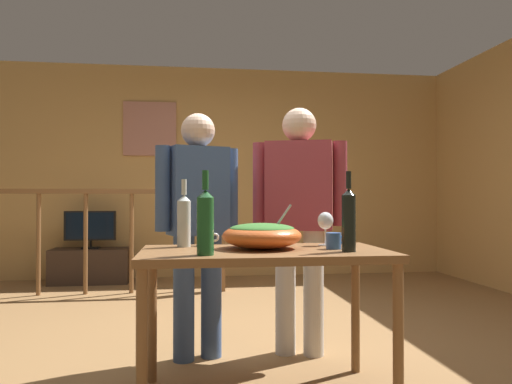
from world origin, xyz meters
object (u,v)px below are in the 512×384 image
(wine_bottle_clear, at_px, (184,219))
(person_standing_right, at_px, (299,208))
(serving_table, at_px, (264,267))
(salad_bowl, at_px, (262,234))
(wine_bottle_dark, at_px, (349,219))
(mug_blue, at_px, (334,241))
(mug_white, at_px, (206,238))
(flat_screen_tv, at_px, (90,226))
(wine_glass, at_px, (325,222))
(stair_railing, at_px, (130,227))
(framed_picture, at_px, (150,129))
(wine_bottle_green, at_px, (205,221))
(person_standing_left, at_px, (198,216))
(tv_console, at_px, (91,266))

(wine_bottle_clear, xyz_separation_m, person_standing_right, (0.73, 0.44, 0.05))
(serving_table, distance_m, salad_bowl, 0.17)
(serving_table, distance_m, wine_bottle_dark, 0.48)
(mug_blue, xyz_separation_m, mug_white, (-0.64, 0.26, -0.00))
(flat_screen_tv, relative_size, salad_bowl, 1.44)
(wine_glass, height_order, person_standing_right, person_standing_right)
(salad_bowl, distance_m, mug_blue, 0.37)
(stair_railing, distance_m, wine_glass, 3.04)
(framed_picture, relative_size, wine_bottle_green, 1.76)
(serving_table, distance_m, wine_bottle_green, 0.44)
(mug_blue, relative_size, person_standing_left, 0.07)
(salad_bowl, height_order, person_standing_right, person_standing_right)
(wine_bottle_green, distance_m, wine_bottle_clear, 0.42)
(framed_picture, xyz_separation_m, serving_table, (0.88, -3.87, -1.22))
(salad_bowl, height_order, mug_white, salad_bowl)
(wine_bottle_clear, xyz_separation_m, mug_white, (0.12, 0.05, -0.10))
(stair_railing, xyz_separation_m, serving_table, (1.00, -2.88, -0.04))
(tv_console, xyz_separation_m, mug_white, (1.26, -3.33, 0.58))
(flat_screen_tv, xyz_separation_m, person_standing_right, (1.86, -2.90, 0.27))
(tv_console, relative_size, mug_blue, 7.95)
(salad_bowl, xyz_separation_m, person_standing_right, (0.33, 0.60, 0.12))
(salad_bowl, xyz_separation_m, wine_glass, (0.37, 0.12, 0.05))
(tv_console, height_order, wine_bottle_clear, wine_bottle_clear)
(serving_table, relative_size, mug_white, 11.28)
(wine_bottle_dark, distance_m, person_standing_right, 0.79)
(wine_glass, relative_size, wine_bottle_clear, 0.51)
(flat_screen_tv, distance_m, serving_table, 3.86)
(wine_bottle_green, bearing_deg, flat_screen_tv, 108.26)
(stair_railing, xyz_separation_m, wine_bottle_dark, (1.40, -3.02, 0.20))
(wine_bottle_green, xyz_separation_m, person_standing_left, (-0.02, 0.85, -0.01))
(wine_bottle_clear, bearing_deg, wine_bottle_green, -75.83)
(tv_console, distance_m, person_standing_left, 3.25)
(mug_white, relative_size, person_standing_left, 0.07)
(stair_railing, xyz_separation_m, mug_white, (0.72, -2.63, 0.09))
(wine_bottle_dark, relative_size, person_standing_left, 0.25)
(flat_screen_tv, height_order, wine_bottle_dark, wine_bottle_dark)
(mug_blue, relative_size, mug_white, 1.04)
(flat_screen_tv, bearing_deg, person_standing_right, -57.30)
(framed_picture, xyz_separation_m, wine_bottle_dark, (1.27, -4.01, -0.98))
(mug_blue, bearing_deg, wine_glass, 88.04)
(wine_bottle_dark, height_order, mug_blue, wine_bottle_dark)
(person_standing_left, height_order, person_standing_right, person_standing_right)
(salad_bowl, distance_m, wine_bottle_clear, 0.43)
(stair_railing, bearing_deg, person_standing_right, -59.27)
(framed_picture, bearing_deg, wine_bottle_dark, -72.43)
(salad_bowl, xyz_separation_m, wine_bottle_green, (-0.30, -0.25, 0.08))
(tv_console, bearing_deg, person_standing_left, -67.50)
(salad_bowl, distance_m, person_standing_right, 0.69)
(wine_bottle_green, xyz_separation_m, wine_bottle_dark, (0.69, 0.06, 0.00))
(tv_console, bearing_deg, wine_bottle_dark, -62.59)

